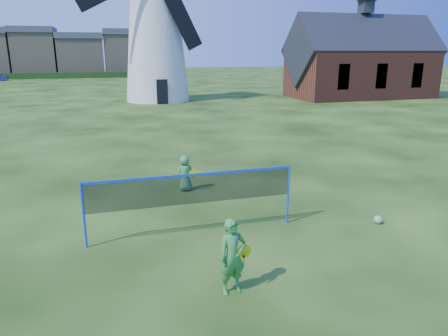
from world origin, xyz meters
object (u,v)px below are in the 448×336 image
at_px(badminton_net, 193,190).
at_px(player_boy, 185,173).
at_px(windmill, 156,32).
at_px(player_girl, 233,257).
at_px(play_ball, 378,220).
at_px(chapel, 361,63).

xyz_separation_m(badminton_net, player_boy, (0.46, 3.32, -0.56)).
xyz_separation_m(windmill, player_girl, (-2.87, -31.77, -5.23)).
bearing_deg(play_ball, player_girl, -156.87).
height_order(player_girl, play_ball, player_girl).
distance_m(windmill, player_girl, 32.33).
distance_m(player_girl, play_ball, 5.03).
bearing_deg(chapel, player_girl, -127.22).
relative_size(windmill, player_boy, 15.05).
height_order(windmill, badminton_net, windmill).
bearing_deg(player_girl, chapel, 42.36).
bearing_deg(badminton_net, player_girl, -86.53).
bearing_deg(player_girl, windmill, 74.42).
relative_size(windmill, play_ball, 79.40).
height_order(badminton_net, play_ball, badminton_net).
bearing_deg(windmill, player_boy, -95.70).
relative_size(chapel, player_boy, 11.96).
distance_m(badminton_net, player_girl, 2.71).
distance_m(chapel, player_girl, 36.75).
xyz_separation_m(player_girl, play_ball, (4.59, 1.96, -0.61)).
height_order(badminton_net, player_girl, badminton_net).
bearing_deg(player_boy, badminton_net, 74.14).
bearing_deg(chapel, badminton_net, -130.11).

